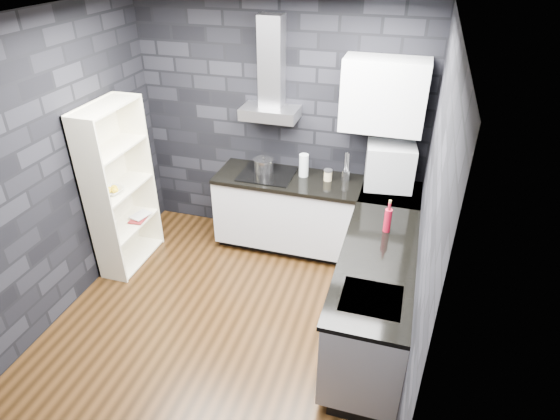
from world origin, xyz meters
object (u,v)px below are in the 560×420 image
at_px(bookshelf, 120,189).
at_px(fruit_bowl, 112,191).
at_px(utensil_crock, 346,175).
at_px(pot, 264,166).
at_px(glass_vase, 304,165).
at_px(appliance_garage, 390,167).
at_px(storage_jar, 328,176).
at_px(red_bottle, 388,220).

height_order(bookshelf, fruit_bowl, bookshelf).
relative_size(utensil_crock, bookshelf, 0.06).
bearing_deg(bookshelf, fruit_bowl, -91.61).
relative_size(pot, glass_vase, 0.86).
xyz_separation_m(appliance_garage, fruit_bowl, (-2.66, -0.97, -0.19)).
bearing_deg(glass_vase, utensil_crock, 3.69).
bearing_deg(storage_jar, bookshelf, -158.38).
bearing_deg(fruit_bowl, appliance_garage, 20.06).
bearing_deg(red_bottle, appliance_garage, 94.95).
height_order(glass_vase, red_bottle, glass_vase).
xyz_separation_m(glass_vase, fruit_bowl, (-1.76, -0.95, -0.09)).
xyz_separation_m(red_bottle, fruit_bowl, (-2.74, -0.10, -0.07)).
bearing_deg(glass_vase, fruit_bowl, -151.54).
xyz_separation_m(utensil_crock, red_bottle, (0.52, -0.88, 0.05)).
relative_size(pot, bookshelf, 0.12).
bearing_deg(storage_jar, fruit_bowl, -155.54).
distance_m(storage_jar, appliance_garage, 0.65).
relative_size(glass_vase, bookshelf, 0.14).
height_order(pot, utensil_crock, pot).
relative_size(appliance_garage, fruit_bowl, 2.24).
bearing_deg(fruit_bowl, utensil_crock, 23.93).
height_order(storage_jar, red_bottle, red_bottle).
relative_size(appliance_garage, red_bottle, 2.18).
bearing_deg(storage_jar, appliance_garage, 4.17).
height_order(red_bottle, bookshelf, bookshelf).
bearing_deg(bookshelf, appliance_garage, 16.16).
relative_size(red_bottle, bookshelf, 0.12).
height_order(utensil_crock, bookshelf, bookshelf).
bearing_deg(bookshelf, glass_vase, 23.77).
bearing_deg(utensil_crock, appliance_garage, -1.52).
distance_m(glass_vase, red_bottle, 1.30).
bearing_deg(fruit_bowl, glass_vase, 28.46).
height_order(storage_jar, fruit_bowl, storage_jar).
height_order(pot, fruit_bowl, pot).
distance_m(glass_vase, appliance_garage, 0.91).
bearing_deg(glass_vase, bookshelf, -154.62).
bearing_deg(utensil_crock, fruit_bowl, -156.07).
relative_size(storage_jar, utensil_crock, 0.93).
bearing_deg(fruit_bowl, pot, 35.21).
bearing_deg(utensil_crock, red_bottle, -59.49).
xyz_separation_m(bookshelf, fruit_bowl, (0.00, -0.12, 0.04)).
xyz_separation_m(pot, red_bottle, (1.42, -0.83, 0.03)).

